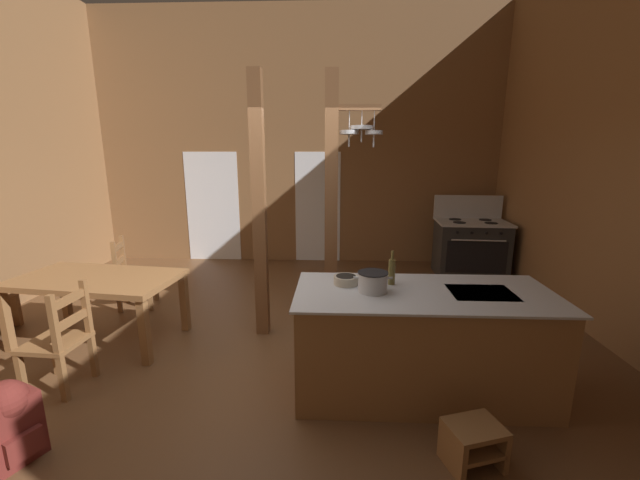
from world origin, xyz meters
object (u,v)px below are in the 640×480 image
object	(u,v)px
bottle_tall_on_counter	(392,271)
stockpot_on_counter	(373,282)
backpack	(10,420)
mixing_bowl_on_counter	(346,280)
ladderback_chair_by_post	(132,275)
ladderback_chair_near_window	(60,340)
dining_table	(97,284)
stove_range	(470,248)
kitchen_island	(421,342)
step_stool	(474,442)

from	to	relation	value
bottle_tall_on_counter	stockpot_on_counter	bearing A→B (deg)	-133.74
backpack	mixing_bowl_on_counter	size ratio (longest dim) A/B	2.79
ladderback_chair_by_post	stockpot_on_counter	size ratio (longest dim) A/B	2.94
ladderback_chair_near_window	mixing_bowl_on_counter	size ratio (longest dim) A/B	4.44
ladderback_chair_near_window	stockpot_on_counter	xyz separation A→B (m)	(2.71, 0.07, 0.55)
dining_table	bottle_tall_on_counter	xyz separation A→B (m)	(3.08, -0.63, 0.39)
stove_range	ladderback_chair_by_post	world-z (taller)	stove_range
kitchen_island	dining_table	world-z (taller)	kitchen_island
dining_table	stockpot_on_counter	bearing A→B (deg)	-15.68
kitchen_island	ladderback_chair_near_window	size ratio (longest dim) A/B	2.28
ladderback_chair_near_window	bottle_tall_on_counter	world-z (taller)	bottle_tall_on_counter
ladderback_chair_by_post	backpack	xyz separation A→B (m)	(0.55, -2.69, -0.14)
stove_range	backpack	xyz separation A→B (m)	(-4.43, -4.26, -0.17)
stove_range	backpack	size ratio (longest dim) A/B	2.21
backpack	bottle_tall_on_counter	bearing A→B (deg)	22.66
dining_table	ladderback_chair_near_window	bearing A→B (deg)	-77.65
ladderback_chair_by_post	stove_range	bearing A→B (deg)	17.49
stove_range	bottle_tall_on_counter	distance (m)	3.66
ladderback_chair_near_window	stockpot_on_counter	size ratio (longest dim) A/B	2.94
ladderback_chair_by_post	dining_table	bearing A→B (deg)	-82.33
mixing_bowl_on_counter	bottle_tall_on_counter	world-z (taller)	bottle_tall_on_counter
kitchen_island	stove_range	distance (m)	3.65
bottle_tall_on_counter	kitchen_island	bearing A→B (deg)	-34.31
stove_range	stockpot_on_counter	distance (m)	3.90
dining_table	ladderback_chair_near_window	xyz separation A→B (m)	(0.19, -0.89, -0.20)
ladderback_chair_near_window	backpack	xyz separation A→B (m)	(0.23, -0.85, -0.14)
dining_table	stockpot_on_counter	world-z (taller)	stockpot_on_counter
step_stool	stove_range	bearing A→B (deg)	72.30
kitchen_island	backpack	size ratio (longest dim) A/B	3.63
stockpot_on_counter	mixing_bowl_on_counter	bearing A→B (deg)	141.51
stove_range	dining_table	xyz separation A→B (m)	(-4.85, -2.53, 0.17)
step_stool	mixing_bowl_on_counter	bearing A→B (deg)	129.83
ladderback_chair_by_post	mixing_bowl_on_counter	distance (m)	3.27
stockpot_on_counter	stove_range	bearing A→B (deg)	59.75
ladderback_chair_near_window	dining_table	bearing A→B (deg)	102.35
stove_range	step_stool	world-z (taller)	stove_range
backpack	mixing_bowl_on_counter	xyz separation A→B (m)	(2.26, 1.10, 0.64)
step_stool	stockpot_on_counter	size ratio (longest dim) A/B	1.32
dining_table	stockpot_on_counter	distance (m)	3.04
mixing_bowl_on_counter	backpack	bearing A→B (deg)	-154.13
stockpot_on_counter	backpack	bearing A→B (deg)	-159.62
step_stool	ladderback_chair_near_window	bearing A→B (deg)	167.20
stove_range	bottle_tall_on_counter	bearing A→B (deg)	-119.28
dining_table	stockpot_on_counter	xyz separation A→B (m)	(2.90, -0.81, 0.35)
step_stool	ladderback_chair_by_post	size ratio (longest dim) A/B	0.45
backpack	ladderback_chair_by_post	bearing A→B (deg)	101.62
step_stool	bottle_tall_on_counter	xyz separation A→B (m)	(-0.44, 1.02, 0.86)
kitchen_island	stove_range	size ratio (longest dim) A/B	1.64
stove_range	ladderback_chair_near_window	distance (m)	5.78
kitchen_island	step_stool	distance (m)	0.91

